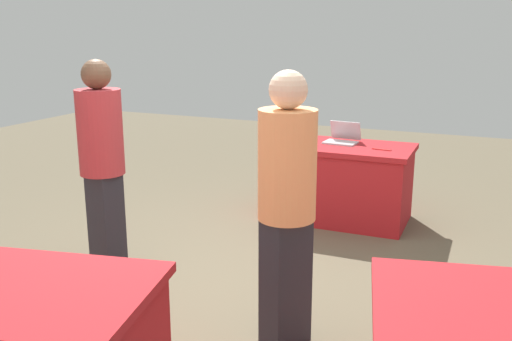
{
  "coord_description": "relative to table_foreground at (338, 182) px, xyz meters",
  "views": [
    {
      "loc": [
        -1.7,
        3.49,
        1.92
      ],
      "look_at": [
        -0.09,
        -0.16,
        0.9
      ],
      "focal_mm": 40.01,
      "sensor_mm": 36.0,
      "label": 1
    }
  ],
  "objects": [
    {
      "name": "ground_plane",
      "position": [
        0.23,
        1.91,
        -0.39
      ],
      "size": [
        14.4,
        14.4,
        0.0
      ],
      "primitive_type": "plane",
      "color": "brown"
    },
    {
      "name": "table_foreground",
      "position": [
        0.0,
        0.0,
        0.0
      ],
      "size": [
        1.44,
        0.8,
        0.77
      ],
      "rotation": [
        0.0,
        0.0,
        0.01
      ],
      "color": "#AD1E23",
      "rests_on": "ground"
    },
    {
      "name": "person_attendee_standing",
      "position": [
        -0.35,
        2.42,
        0.55
      ],
      "size": [
        0.45,
        0.45,
        1.68
      ],
      "rotation": [
        0.0,
        0.0,
        4.26
      ],
      "color": "#26262D",
      "rests_on": "ground"
    },
    {
      "name": "person_organiser",
      "position": [
        1.31,
        2.0,
        0.55
      ],
      "size": [
        0.44,
        0.44,
        1.68
      ],
      "rotation": [
        0.0,
        0.0,
        2.77
      ],
      "color": "#26262D",
      "rests_on": "ground"
    },
    {
      "name": "laptop_silver",
      "position": [
        0.01,
        -0.11,
        0.42
      ],
      "size": [
        0.34,
        0.31,
        0.21
      ],
      "rotation": [
        0.0,
        0.0,
        -0.07
      ],
      "color": "silver",
      "rests_on": "table_foreground"
    },
    {
      "name": "yarn_ball",
      "position": [
        0.45,
        0.01,
        0.43
      ],
      "size": [
        0.1,
        0.1,
        0.1
      ],
      "primitive_type": "sphere",
      "color": "#B2382D",
      "rests_on": "table_foreground"
    },
    {
      "name": "scissors_red",
      "position": [
        -0.43,
        0.07,
        0.39
      ],
      "size": [
        0.18,
        0.06,
        0.01
      ],
      "primitive_type": "cube",
      "rotation": [
        0.0,
        0.0,
        3.02
      ],
      "color": "red",
      "rests_on": "table_foreground"
    }
  ]
}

